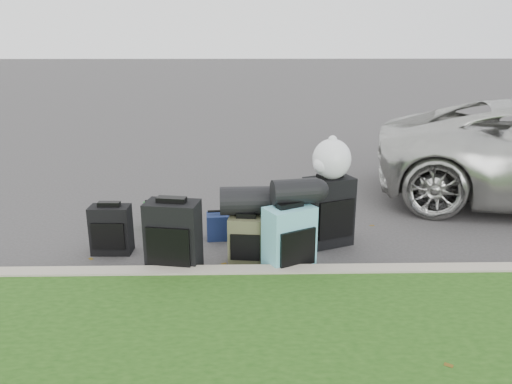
{
  "coord_description": "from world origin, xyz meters",
  "views": [
    {
      "loc": [
        -0.22,
        -5.35,
        2.24
      ],
      "look_at": [
        -0.1,
        0.2,
        0.55
      ],
      "focal_mm": 35.0,
      "sensor_mm": 36.0,
      "label": 1
    }
  ],
  "objects_px": {
    "suitcase_small_black": "(111,230)",
    "suitcase_large_black_left": "(173,238)",
    "suitcase_olive": "(247,240)",
    "suitcase_large_black_right": "(328,211)",
    "tote_green": "(156,215)",
    "tote_navy": "(219,226)",
    "suitcase_teal": "(289,240)"
  },
  "relations": [
    {
      "from": "suitcase_small_black",
      "to": "suitcase_large_black_left",
      "type": "bearing_deg",
      "value": -32.45
    },
    {
      "from": "suitcase_olive",
      "to": "suitcase_large_black_right",
      "type": "relative_size",
      "value": 0.64
    },
    {
      "from": "suitcase_large_black_right",
      "to": "tote_green",
      "type": "xyz_separation_m",
      "value": [
        -2.05,
        0.57,
        -0.23
      ]
    },
    {
      "from": "suitcase_olive",
      "to": "tote_navy",
      "type": "height_order",
      "value": "suitcase_olive"
    },
    {
      "from": "suitcase_small_black",
      "to": "suitcase_large_black_left",
      "type": "height_order",
      "value": "suitcase_large_black_left"
    },
    {
      "from": "suitcase_teal",
      "to": "tote_navy",
      "type": "relative_size",
      "value": 2.28
    },
    {
      "from": "tote_green",
      "to": "tote_navy",
      "type": "xyz_separation_m",
      "value": [
        0.8,
        -0.38,
        -0.01
      ]
    },
    {
      "from": "suitcase_large_black_left",
      "to": "suitcase_large_black_right",
      "type": "xyz_separation_m",
      "value": [
        1.65,
        0.7,
        0.02
      ]
    },
    {
      "from": "suitcase_small_black",
      "to": "suitcase_teal",
      "type": "height_order",
      "value": "suitcase_teal"
    },
    {
      "from": "suitcase_teal",
      "to": "tote_green",
      "type": "relative_size",
      "value": 2.17
    },
    {
      "from": "suitcase_large_black_left",
      "to": "tote_navy",
      "type": "height_order",
      "value": "suitcase_large_black_left"
    },
    {
      "from": "suitcase_small_black",
      "to": "tote_green",
      "type": "distance_m",
      "value": 0.84
    },
    {
      "from": "suitcase_olive",
      "to": "tote_navy",
      "type": "distance_m",
      "value": 0.76
    },
    {
      "from": "suitcase_large_black_right",
      "to": "tote_green",
      "type": "relative_size",
      "value": 2.48
    },
    {
      "from": "suitcase_teal",
      "to": "suitcase_large_black_right",
      "type": "bearing_deg",
      "value": 26.4
    },
    {
      "from": "suitcase_olive",
      "to": "suitcase_teal",
      "type": "distance_m",
      "value": 0.49
    },
    {
      "from": "suitcase_teal",
      "to": "tote_green",
      "type": "distance_m",
      "value": 2.01
    },
    {
      "from": "suitcase_large_black_left",
      "to": "suitcase_olive",
      "type": "relative_size",
      "value": 1.48
    },
    {
      "from": "suitcase_large_black_left",
      "to": "suitcase_large_black_right",
      "type": "height_order",
      "value": "suitcase_large_black_right"
    },
    {
      "from": "suitcase_olive",
      "to": "suitcase_teal",
      "type": "height_order",
      "value": "suitcase_teal"
    },
    {
      "from": "suitcase_large_black_right",
      "to": "tote_green",
      "type": "height_order",
      "value": "suitcase_large_black_right"
    },
    {
      "from": "suitcase_large_black_left",
      "to": "suitcase_small_black",
      "type": "bearing_deg",
      "value": 155.75
    },
    {
      "from": "tote_navy",
      "to": "suitcase_large_black_left",
      "type": "bearing_deg",
      "value": -119.37
    },
    {
      "from": "suitcase_olive",
      "to": "tote_green",
      "type": "xyz_separation_m",
      "value": [
        -1.12,
        1.06,
        -0.09
      ]
    },
    {
      "from": "suitcase_large_black_right",
      "to": "suitcase_small_black",
      "type": "bearing_deg",
      "value": 161.95
    },
    {
      "from": "suitcase_olive",
      "to": "suitcase_large_black_right",
      "type": "distance_m",
      "value": 1.06
    },
    {
      "from": "suitcase_olive",
      "to": "suitcase_large_black_right",
      "type": "xyz_separation_m",
      "value": [
        0.93,
        0.49,
        0.14
      ]
    },
    {
      "from": "suitcase_small_black",
      "to": "suitcase_large_black_right",
      "type": "relative_size",
      "value": 0.68
    },
    {
      "from": "suitcase_olive",
      "to": "suitcase_teal",
      "type": "bearing_deg",
      "value": -20.89
    },
    {
      "from": "suitcase_olive",
      "to": "tote_navy",
      "type": "xyz_separation_m",
      "value": [
        -0.32,
        0.68,
        -0.1
      ]
    },
    {
      "from": "tote_green",
      "to": "suitcase_teal",
      "type": "bearing_deg",
      "value": -56.03
    },
    {
      "from": "suitcase_teal",
      "to": "tote_green",
      "type": "bearing_deg",
      "value": 111.93
    }
  ]
}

